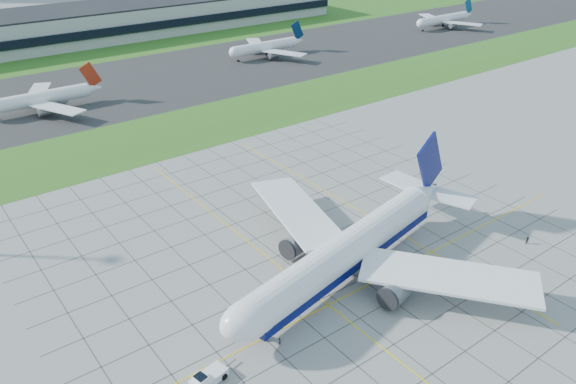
% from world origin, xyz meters
% --- Properties ---
extents(ground, '(1400.00, 1400.00, 0.00)m').
position_xyz_m(ground, '(0.00, 0.00, 0.00)').
color(ground, '#969691').
rests_on(ground, ground).
extents(grass_median, '(700.00, 35.00, 0.04)m').
position_xyz_m(grass_median, '(0.00, 90.00, 0.02)').
color(grass_median, '#31651D').
rests_on(grass_median, ground).
extents(asphalt_taxiway, '(700.00, 75.00, 0.04)m').
position_xyz_m(asphalt_taxiway, '(0.00, 145.00, 0.03)').
color(asphalt_taxiway, '#383838').
rests_on(asphalt_taxiway, ground).
extents(grass_far, '(700.00, 145.00, 0.04)m').
position_xyz_m(grass_far, '(0.00, 255.00, 0.02)').
color(grass_far, '#31651D').
rests_on(grass_far, ground).
extents(apron_markings, '(120.00, 130.00, 0.03)m').
position_xyz_m(apron_markings, '(0.43, 11.09, 0.02)').
color(apron_markings, '#474744').
rests_on(apron_markings, ground).
extents(terminal, '(260.00, 43.00, 15.80)m').
position_xyz_m(terminal, '(40.00, 229.87, 7.89)').
color(terminal, '#B7B7B2').
rests_on(terminal, ground).
extents(airliner, '(66.06, 66.29, 21.01)m').
position_xyz_m(airliner, '(-1.62, 2.51, 5.74)').
color(airliner, white).
rests_on(airliner, ground).
extents(pushback_tug, '(8.48, 3.86, 2.33)m').
position_xyz_m(pushback_tug, '(-36.39, -4.88, 1.04)').
color(pushback_tug, white).
rests_on(pushback_tug, ground).
extents(crew_near, '(0.62, 0.69, 1.57)m').
position_xyz_m(crew_near, '(-22.97, -4.96, 0.79)').
color(crew_near, black).
rests_on(crew_near, ground).
extents(crew_far, '(0.94, 0.80, 1.70)m').
position_xyz_m(crew_far, '(36.46, -12.06, 0.85)').
color(crew_far, black).
rests_on(crew_far, ground).
extents(distant_jet_1, '(37.96, 42.66, 14.08)m').
position_xyz_m(distant_jet_1, '(-20.30, 134.06, 4.49)').
color(distant_jet_1, white).
rests_on(distant_jet_1, ground).
extents(distant_jet_2, '(38.41, 42.66, 14.08)m').
position_xyz_m(distant_jet_2, '(81.87, 147.89, 4.49)').
color(distant_jet_2, white).
rests_on(distant_jet_2, ground).
extents(distant_jet_3, '(43.06, 42.66, 14.08)m').
position_xyz_m(distant_jet_3, '(196.80, 140.61, 4.49)').
color(distant_jet_3, white).
rests_on(distant_jet_3, ground).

